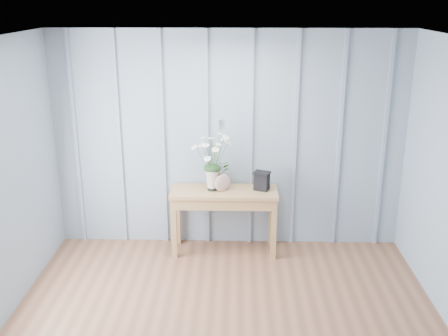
{
  "coord_description": "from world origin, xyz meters",
  "views": [
    {
      "loc": [
        0.1,
        -3.5,
        2.84
      ],
      "look_at": [
        -0.05,
        1.94,
        1.03
      ],
      "focal_mm": 42.0,
      "sensor_mm": 36.0,
      "label": 1
    }
  ],
  "objects_px": {
    "carved_box": "(262,181)",
    "felt_disc_vessel": "(223,183)",
    "sideboard": "(224,200)",
    "daisy_vase": "(212,154)"
  },
  "relations": [
    {
      "from": "sideboard",
      "to": "felt_disc_vessel",
      "type": "xyz_separation_m",
      "value": [
        -0.02,
        -0.03,
        0.21
      ]
    },
    {
      "from": "sideboard",
      "to": "daisy_vase",
      "type": "distance_m",
      "value": 0.55
    },
    {
      "from": "sideboard",
      "to": "daisy_vase",
      "type": "relative_size",
      "value": 1.8
    },
    {
      "from": "daisy_vase",
      "to": "carved_box",
      "type": "height_order",
      "value": "daisy_vase"
    },
    {
      "from": "sideboard",
      "to": "carved_box",
      "type": "relative_size",
      "value": 5.62
    },
    {
      "from": "felt_disc_vessel",
      "to": "sideboard",
      "type": "bearing_deg",
      "value": 24.72
    },
    {
      "from": "daisy_vase",
      "to": "carved_box",
      "type": "distance_m",
      "value": 0.64
    },
    {
      "from": "daisy_vase",
      "to": "felt_disc_vessel",
      "type": "distance_m",
      "value": 0.34
    },
    {
      "from": "sideboard",
      "to": "felt_disc_vessel",
      "type": "relative_size",
      "value": 6.04
    },
    {
      "from": "carved_box",
      "to": "felt_disc_vessel",
      "type": "bearing_deg",
      "value": -173.63
    }
  ]
}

